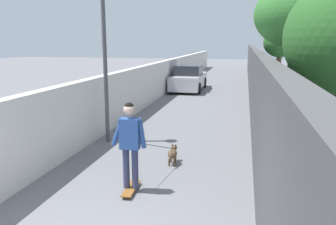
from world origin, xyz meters
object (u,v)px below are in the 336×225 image
car_near (189,78)px  dog (172,153)px  person_skateboarder (130,139)px  tree_right_mid (295,16)px  skateboard (131,188)px  lamp_post (104,34)px  tree_right_near (280,43)px

car_near → dog: bearing=-172.4°
person_skateboarder → dog: size_ratio=0.87×
tree_right_mid → skateboard: 7.00m
dog → tree_right_mid: bearing=-43.4°
lamp_post → dog: 3.95m
skateboard → dog: size_ratio=0.41×
tree_right_mid → car_near: size_ratio=1.07×
person_skateboarder → dog: person_skateboarder is taller
lamp_post → tree_right_mid: bearing=-71.4°
tree_right_mid → dog: (-3.18, 3.01, -3.42)m
person_skateboarder → dog: bearing=-16.0°
tree_right_near → car_near: 6.16m
dog → car_near: bearing=7.6°
lamp_post → skateboard: (-3.09, -1.81, -3.10)m
lamp_post → car_near: size_ratio=1.07×
tree_right_mid → person_skateboarder: size_ratio=2.70×
tree_right_mid → lamp_post: size_ratio=1.00×
skateboard → dog: dog is taller
skateboard → car_near: 14.37m
dog → car_near: 12.73m
skateboard → person_skateboarder: (-0.00, -0.00, 1.03)m
car_near → person_skateboarder: bearing=-175.2°
dog → person_skateboarder: bearing=164.0°
tree_right_mid → person_skateboarder: tree_right_mid is taller
lamp_post → dog: size_ratio=2.35×
tree_right_mid → person_skateboarder: (-4.87, 3.49, -2.59)m
skateboard → person_skateboarder: bearing=-178.2°
tree_right_near → tree_right_mid: size_ratio=0.82×
skateboard → dog: bearing=-16.0°
tree_right_near → dog: 15.36m
person_skateboarder → car_near: size_ratio=0.40×
person_skateboarder → car_near: (14.30, 1.21, -0.39)m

